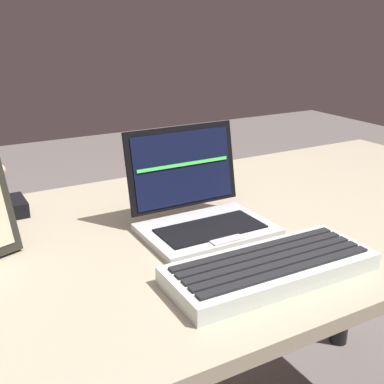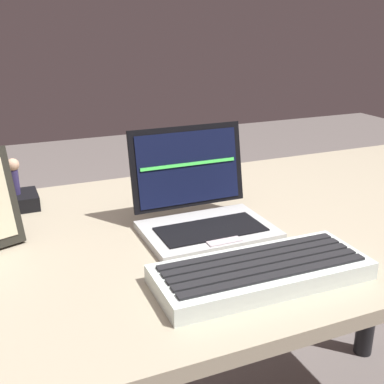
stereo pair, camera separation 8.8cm
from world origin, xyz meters
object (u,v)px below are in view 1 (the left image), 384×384
Objects in this scene: laptop_front at (199,210)px; figurine_stand at (4,208)px; figurine at (0,179)px; external_keyboard at (271,268)px.

figurine_stand is at bearing 140.99° from laptop_front.
laptop_front is 0.41m from figurine_stand.
figurine_stand is 0.06m from figurine.
laptop_front is 3.05× the size of figurine.
external_keyboard is 4.31× the size of figurine.
figurine is (0.00, -0.00, 0.06)m from figurine_stand.
laptop_front is at bearing 91.07° from external_keyboard.
external_keyboard is at bearing -55.85° from figurine.
figurine_stand is (-0.32, 0.26, -0.02)m from laptop_front.
laptop_front reaches higher than external_keyboard.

